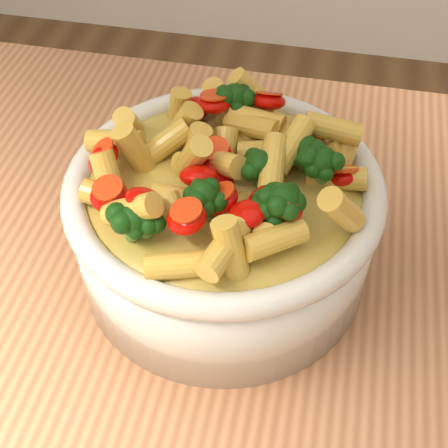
# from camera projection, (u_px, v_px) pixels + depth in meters

# --- Properties ---
(table) EXTENTS (1.20, 0.80, 0.90)m
(table) POSITION_uv_depth(u_px,v_px,m) (297.00, 398.00, 0.61)
(table) COLOR tan
(table) RESTS_ON ground
(serving_bowl) EXTENTS (0.27, 0.27, 0.12)m
(serving_bowl) POSITION_uv_depth(u_px,v_px,m) (224.00, 223.00, 0.55)
(serving_bowl) COLOR silver
(serving_bowl) RESTS_ON table
(pasta_salad) EXTENTS (0.21, 0.21, 0.05)m
(pasta_salad) POSITION_uv_depth(u_px,v_px,m) (224.00, 161.00, 0.50)
(pasta_salad) COLOR gold
(pasta_salad) RESTS_ON serving_bowl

